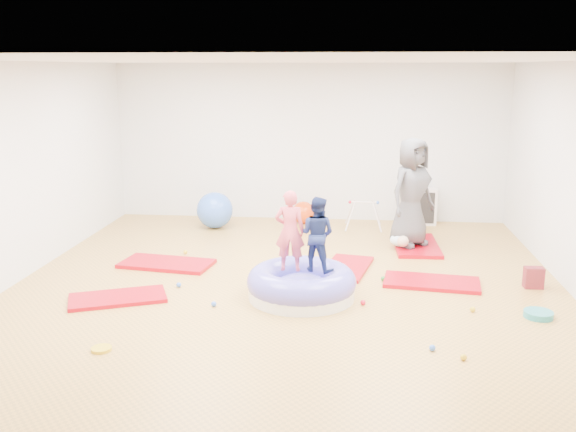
# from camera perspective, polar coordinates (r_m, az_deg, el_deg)

# --- Properties ---
(room) EXTENTS (7.01, 8.01, 2.81)m
(room) POSITION_cam_1_polar(r_m,az_deg,el_deg) (7.66, -0.23, 3.14)
(room) COLOR #BD8B3B
(room) RESTS_ON ground
(gym_mat_front_left) EXTENTS (1.26, 0.96, 0.05)m
(gym_mat_front_left) POSITION_cam_1_polar(r_m,az_deg,el_deg) (8.02, -14.90, -7.06)
(gym_mat_front_left) COLOR #A0091F
(gym_mat_front_left) RESTS_ON ground
(gym_mat_mid_left) EXTENTS (1.35, 0.82, 0.05)m
(gym_mat_mid_left) POSITION_cam_1_polar(r_m,az_deg,el_deg) (9.21, -10.74, -4.18)
(gym_mat_mid_left) COLOR #A0091F
(gym_mat_mid_left) RESTS_ON ground
(gym_mat_center_back) EXTENTS (0.78, 1.21, 0.05)m
(gym_mat_center_back) POSITION_cam_1_polar(r_m,az_deg,el_deg) (8.91, 5.23, -4.60)
(gym_mat_center_back) COLOR #A0091F
(gym_mat_center_back) RESTS_ON ground
(gym_mat_right) EXTENTS (1.27, 0.75, 0.05)m
(gym_mat_right) POSITION_cam_1_polar(r_m,az_deg,el_deg) (8.49, 12.64, -5.77)
(gym_mat_right) COLOR #A0091F
(gym_mat_right) RESTS_ON ground
(gym_mat_rear_right) EXTENTS (0.69, 1.33, 0.05)m
(gym_mat_rear_right) POSITION_cam_1_polar(r_m,az_deg,el_deg) (10.15, 11.32, -2.57)
(gym_mat_rear_right) COLOR #A0091F
(gym_mat_rear_right) RESTS_ON ground
(inflatable_cushion) EXTENTS (1.32, 1.32, 0.42)m
(inflatable_cushion) POSITION_cam_1_polar(r_m,az_deg,el_deg) (7.78, 1.21, -6.14)
(inflatable_cushion) COLOR white
(inflatable_cushion) RESTS_ON ground
(child_pink) EXTENTS (0.36, 0.24, 0.98)m
(child_pink) POSITION_cam_1_polar(r_m,az_deg,el_deg) (7.62, 0.16, -0.95)
(child_pink) COLOR #DA4A59
(child_pink) RESTS_ON inflatable_cushion
(child_navy) EXTENTS (0.53, 0.48, 0.91)m
(child_navy) POSITION_cam_1_polar(r_m,az_deg,el_deg) (7.63, 2.60, -1.25)
(child_navy) COLOR #16204E
(child_navy) RESTS_ON inflatable_cushion
(adult_caregiver) EXTENTS (0.95, 0.93, 1.65)m
(adult_caregiver) POSITION_cam_1_polar(r_m,az_deg,el_deg) (9.88, 10.93, 2.10)
(adult_caregiver) COLOR #46464A
(adult_caregiver) RESTS_ON gym_mat_rear_right
(infant) EXTENTS (0.37, 0.37, 0.22)m
(infant) POSITION_cam_1_polar(r_m,az_deg,el_deg) (9.87, 10.12, -2.14)
(infant) COLOR #C3E3F7
(infant) RESTS_ON gym_mat_rear_right
(ball_pit_balls) EXTENTS (3.92, 3.28, 0.06)m
(ball_pit_balls) POSITION_cam_1_polar(r_m,az_deg,el_deg) (7.74, 3.19, -7.28)
(ball_pit_balls) COLOR blue
(ball_pit_balls) RESTS_ON ground
(exercise_ball_blue) EXTENTS (0.63, 0.63, 0.63)m
(exercise_ball_blue) POSITION_cam_1_polar(r_m,az_deg,el_deg) (11.15, -6.53, 0.52)
(exercise_ball_blue) COLOR blue
(exercise_ball_blue) RESTS_ON ground
(exercise_ball_orange) EXTENTS (0.40, 0.40, 0.40)m
(exercise_ball_orange) POSITION_cam_1_polar(r_m,az_deg,el_deg) (11.42, 1.36, 0.31)
(exercise_ball_orange) COLOR red
(exercise_ball_orange) RESTS_ON ground
(infant_play_gym) EXTENTS (0.63, 0.60, 0.49)m
(infant_play_gym) POSITION_cam_1_polar(r_m,az_deg,el_deg) (11.07, 6.74, 0.47)
(infant_play_gym) COLOR silver
(infant_play_gym) RESTS_ON ground
(cube_shelf) EXTENTS (0.64, 0.32, 0.64)m
(cube_shelf) POSITION_cam_1_polar(r_m,az_deg,el_deg) (11.60, 11.45, 0.87)
(cube_shelf) COLOR silver
(cube_shelf) RESTS_ON ground
(balance_disc) EXTENTS (0.32, 0.32, 0.07)m
(balance_disc) POSITION_cam_1_polar(r_m,az_deg,el_deg) (7.75, 21.36, -8.14)
(balance_disc) COLOR teal
(balance_disc) RESTS_ON ground
(backpack) EXTENTS (0.24, 0.15, 0.27)m
(backpack) POSITION_cam_1_polar(r_m,az_deg,el_deg) (8.69, 20.99, -5.14)
(backpack) COLOR red
(backpack) RESTS_ON ground
(yellow_toy) EXTENTS (0.20, 0.20, 0.03)m
(yellow_toy) POSITION_cam_1_polar(r_m,az_deg,el_deg) (6.71, -16.25, -11.27)
(yellow_toy) COLOR gold
(yellow_toy) RESTS_ON ground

